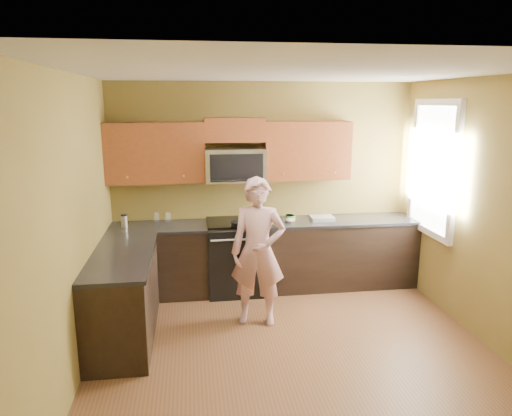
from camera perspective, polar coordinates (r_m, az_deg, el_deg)
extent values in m
plane|color=brown|center=(4.89, 4.66, -17.23)|extent=(4.00, 4.00, 0.00)
plane|color=white|center=(4.24, 5.35, 16.19)|extent=(4.00, 4.00, 0.00)
plane|color=brown|center=(6.30, 0.91, 2.79)|extent=(4.00, 0.00, 4.00)
plane|color=brown|center=(2.58, 15.21, -12.82)|extent=(4.00, 0.00, 4.00)
plane|color=brown|center=(4.39, -21.39, -2.55)|extent=(0.00, 4.00, 4.00)
plane|color=brown|center=(5.20, 27.01, -0.78)|extent=(0.00, 4.00, 4.00)
cube|color=black|center=(6.24, 1.31, -5.96)|extent=(4.00, 0.60, 0.88)
cube|color=black|center=(5.19, -15.79, -10.46)|extent=(0.60, 1.60, 0.88)
cube|color=black|center=(6.09, 1.35, -1.89)|extent=(4.00, 0.62, 0.04)
cube|color=black|center=(5.02, -15.99, -5.63)|extent=(0.62, 1.60, 0.04)
cube|color=brown|center=(6.00, -2.64, 9.49)|extent=(0.76, 0.33, 0.30)
imported|color=#CF6776|center=(5.19, 0.25, -5.35)|extent=(0.68, 0.53, 1.66)
cube|color=#B27F47|center=(5.99, 1.62, -1.88)|extent=(0.14, 0.14, 0.01)
ellipsoid|color=silver|center=(6.08, 4.03, -1.47)|extent=(0.12, 0.13, 0.06)
ellipsoid|color=silver|center=(6.21, 8.30, -1.24)|extent=(0.13, 0.14, 0.07)
cube|color=silver|center=(6.24, 8.04, -1.23)|extent=(0.31, 0.25, 0.05)
cylinder|color=silver|center=(6.21, -10.65, -1.07)|extent=(0.08, 0.08, 0.12)
cylinder|color=silver|center=(6.23, -12.02, -1.09)|extent=(0.07, 0.07, 0.12)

